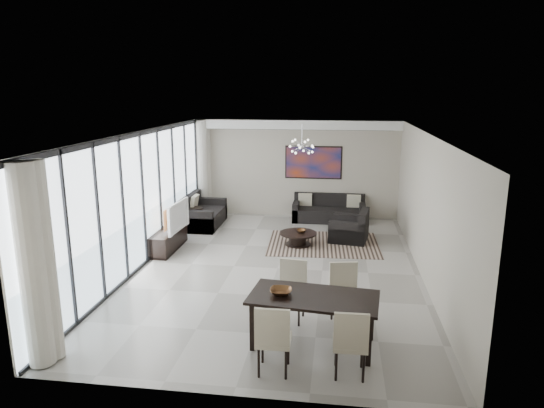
% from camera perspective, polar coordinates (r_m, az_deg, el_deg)
% --- Properties ---
extents(room_shell, '(6.00, 9.00, 2.90)m').
position_cam_1_polar(room_shell, '(10.06, 3.29, 0.04)').
color(room_shell, '#A8A39B').
rests_on(room_shell, ground).
extents(window_wall, '(0.37, 8.95, 2.90)m').
position_cam_1_polar(window_wall, '(10.83, -14.49, 0.68)').
color(window_wall, silver).
rests_on(window_wall, floor).
extents(soffit, '(5.98, 0.40, 0.26)m').
position_cam_1_polar(soffit, '(14.15, 2.90, 9.33)').
color(soffit, white).
rests_on(soffit, room_shell).
extents(painting, '(1.68, 0.04, 0.98)m').
position_cam_1_polar(painting, '(14.41, 4.89, 4.88)').
color(painting, '#A43916').
rests_on(painting, room_shell).
extents(chandelier, '(0.66, 0.66, 0.71)m').
position_cam_1_polar(chandelier, '(12.38, 3.54, 6.78)').
color(chandelier, silver).
rests_on(chandelier, room_shell).
extents(rug, '(2.82, 2.22, 0.01)m').
position_cam_1_polar(rug, '(12.20, 6.06, -4.66)').
color(rug, black).
rests_on(rug, floor).
extents(coffee_table, '(0.91, 0.91, 0.32)m').
position_cam_1_polar(coffee_table, '(12.02, 3.10, -4.01)').
color(coffee_table, black).
rests_on(coffee_table, floor).
extents(bowl_coffee, '(0.23, 0.23, 0.07)m').
position_cam_1_polar(bowl_coffee, '(12.00, 3.47, -3.17)').
color(bowl_coffee, brown).
rests_on(bowl_coffee, coffee_table).
extents(sofa_main, '(2.09, 0.85, 0.76)m').
position_cam_1_polar(sofa_main, '(14.27, 6.70, -0.95)').
color(sofa_main, black).
rests_on(sofa_main, floor).
extents(loveseat, '(0.98, 1.73, 0.87)m').
position_cam_1_polar(loveseat, '(13.80, -8.30, -1.34)').
color(loveseat, black).
rests_on(loveseat, floor).
extents(armchair, '(1.04, 1.09, 0.80)m').
position_cam_1_polar(armchair, '(12.49, 9.22, -3.04)').
color(armchair, black).
rests_on(armchair, floor).
extents(side_table, '(0.42, 0.42, 0.57)m').
position_cam_1_polar(side_table, '(13.58, -9.00, -1.20)').
color(side_table, black).
rests_on(side_table, floor).
extents(tv_console, '(0.44, 1.58, 0.49)m').
position_cam_1_polar(tv_console, '(11.92, -12.09, -4.11)').
color(tv_console, black).
rests_on(tv_console, floor).
extents(television, '(0.22, 1.20, 0.69)m').
position_cam_1_polar(television, '(11.70, -11.51, -1.41)').
color(television, gray).
rests_on(television, tv_console).
extents(dining_table, '(1.99, 1.15, 0.79)m').
position_cam_1_polar(dining_table, '(7.34, 4.91, -11.35)').
color(dining_table, black).
rests_on(dining_table, floor).
extents(dining_chair_sw, '(0.47, 0.47, 1.01)m').
position_cam_1_polar(dining_chair_sw, '(6.66, 0.12, -15.21)').
color(dining_chair_sw, '#BFB39E').
rests_on(dining_chair_sw, floor).
extents(dining_chair_se, '(0.46, 0.46, 0.99)m').
position_cam_1_polar(dining_chair_se, '(6.68, 9.23, -15.44)').
color(dining_chair_se, '#BFB39E').
rests_on(dining_chair_se, floor).
extents(dining_chair_nw, '(0.51, 0.51, 1.00)m').
position_cam_1_polar(dining_chair_nw, '(8.20, 2.37, -9.55)').
color(dining_chair_nw, '#BFB39E').
rests_on(dining_chair_nw, floor).
extents(dining_chair_ne, '(0.55, 0.55, 1.01)m').
position_cam_1_polar(dining_chair_ne, '(8.14, 8.51, -9.85)').
color(dining_chair_ne, '#BFB39E').
rests_on(dining_chair_ne, floor).
extents(bowl_dining, '(0.34, 0.34, 0.08)m').
position_cam_1_polar(bowl_dining, '(7.33, 1.05, -10.25)').
color(bowl_dining, brown).
rests_on(bowl_dining, dining_table).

